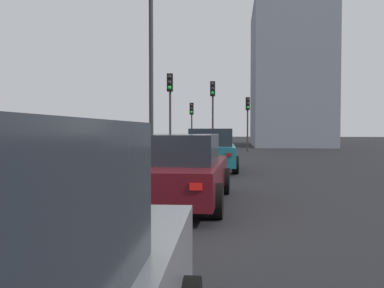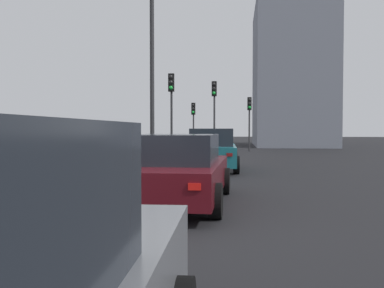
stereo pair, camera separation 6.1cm
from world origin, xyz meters
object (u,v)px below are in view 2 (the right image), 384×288
(traffic_light_near_right, at_px, (193,116))
(traffic_light_far_left, at_px, (214,102))
(car_teal_lead, at_px, (212,150))
(street_lamp_kerbside, at_px, (152,65))
(traffic_light_far_right, at_px, (249,112))
(traffic_light_near_left, at_px, (171,98))
(car_maroon_second, at_px, (176,170))

(traffic_light_near_right, relative_size, traffic_light_far_left, 0.80)
(traffic_light_near_right, distance_m, traffic_light_far_left, 6.75)
(car_teal_lead, xyz_separation_m, traffic_light_far_left, (9.75, 0.45, 2.43))
(traffic_light_near_right, bearing_deg, car_teal_lead, 13.28)
(traffic_light_far_left, bearing_deg, street_lamp_kerbside, -2.55)
(street_lamp_kerbside, bearing_deg, traffic_light_far_right, -15.44)
(car_teal_lead, bearing_deg, traffic_light_far_right, -9.11)
(street_lamp_kerbside, bearing_deg, traffic_light_near_left, 1.51)
(street_lamp_kerbside, bearing_deg, traffic_light_far_left, -9.61)
(car_teal_lead, relative_size, traffic_light_near_left, 1.04)
(car_teal_lead, relative_size, traffic_light_near_right, 1.27)
(car_maroon_second, height_order, street_lamp_kerbside, street_lamp_kerbside)
(traffic_light_near_right, xyz_separation_m, traffic_light_far_left, (-6.44, -1.94, 0.62))
(car_teal_lead, xyz_separation_m, traffic_light_near_right, (16.19, 2.39, 1.81))
(traffic_light_near_right, bearing_deg, street_lamp_kerbside, 5.53)
(car_maroon_second, relative_size, traffic_light_far_left, 1.07)
(traffic_light_near_left, bearing_deg, street_lamp_kerbside, 4.56)
(car_maroon_second, distance_m, traffic_light_near_right, 23.81)
(car_maroon_second, xyz_separation_m, traffic_light_far_right, (21.31, -2.09, 2.02))
(traffic_light_near_left, distance_m, traffic_light_far_right, 9.77)
(traffic_light_near_right, bearing_deg, car_maroon_second, 9.91)
(car_teal_lead, distance_m, street_lamp_kerbside, 3.94)
(car_maroon_second, relative_size, traffic_light_near_left, 1.10)
(traffic_light_near_right, xyz_separation_m, traffic_light_far_right, (-2.34, -4.18, 0.16))
(car_teal_lead, height_order, traffic_light_near_right, traffic_light_near_right)
(car_teal_lead, distance_m, traffic_light_near_right, 16.47)
(traffic_light_near_left, height_order, traffic_light_far_left, traffic_light_far_left)
(car_maroon_second, distance_m, street_lamp_kerbside, 7.83)
(traffic_light_near_right, distance_m, street_lamp_kerbside, 16.84)
(car_maroon_second, height_order, traffic_light_near_right, traffic_light_near_right)
(traffic_light_near_left, relative_size, street_lamp_kerbside, 0.65)
(traffic_light_far_right, relative_size, street_lamp_kerbside, 0.57)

